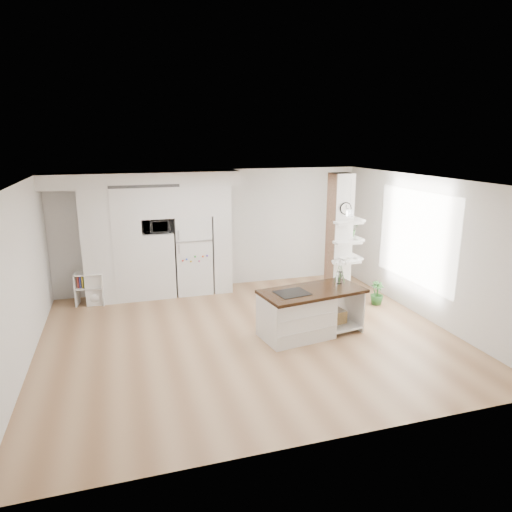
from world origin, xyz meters
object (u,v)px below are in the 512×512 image
Objects in this scene: refrigerator at (193,254)px; floor_plant_a at (352,306)px; kitchen_island at (302,312)px; bookshelf at (92,290)px.

refrigerator is 3.26× the size of floor_plant_a.
kitchen_island reaches higher than bookshelf.
refrigerator is 3.68m from floor_plant_a.
bookshelf is at bearing 133.76° from kitchen_island.
bookshelf is at bearing 154.47° from floor_plant_a.
kitchen_island is 3.58× the size of floor_plant_a.
bookshelf is (-2.16, -0.19, -0.57)m from refrigerator.
kitchen_island is at bearing -27.73° from bookshelf.
refrigerator reaches higher than floor_plant_a.
kitchen_island is 1.30m from floor_plant_a.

